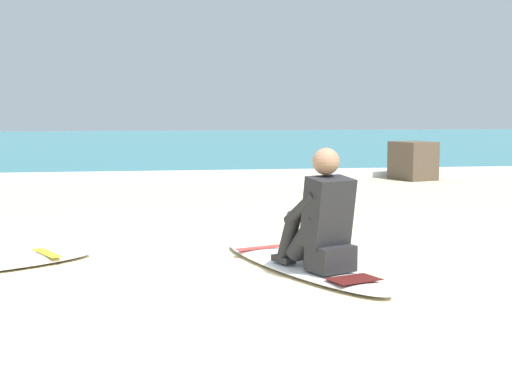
{
  "coord_description": "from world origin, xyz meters",
  "views": [
    {
      "loc": [
        -0.93,
        -5.19,
        1.31
      ],
      "look_at": [
        0.17,
        1.79,
        0.55
      ],
      "focal_mm": 51.3,
      "sensor_mm": 36.0,
      "label": 1
    }
  ],
  "objects": [
    {
      "name": "ground_plane",
      "position": [
        0.0,
        0.0,
        0.0
      ],
      "size": [
        80.0,
        80.0,
        0.0
      ],
      "primitive_type": "plane",
      "color": "beige"
    },
    {
      "name": "sea",
      "position": [
        0.0,
        22.48,
        0.05
      ],
      "size": [
        80.0,
        28.0,
        0.1
      ],
      "primitive_type": "cube",
      "color": "teal",
      "rests_on": "ground"
    },
    {
      "name": "breaking_foam",
      "position": [
        0.0,
        8.78,
        0.06
      ],
      "size": [
        80.0,
        0.9,
        0.11
      ],
      "primitive_type": "cube",
      "color": "white",
      "rests_on": "ground"
    },
    {
      "name": "surfboard_main",
      "position": [
        0.35,
        0.59,
        0.04
      ],
      "size": [
        1.28,
        2.37,
        0.08
      ],
      "color": "white",
      "rests_on": "ground"
    },
    {
      "name": "surfer_seated",
      "position": [
        0.45,
        0.28,
        0.44
      ],
      "size": [
        0.58,
        0.77,
        0.95
      ],
      "color": "#232326",
      "rests_on": "surfboard_main"
    },
    {
      "name": "shoreline_rock",
      "position": [
        4.09,
        7.81,
        0.36
      ],
      "size": [
        0.81,
        0.92,
        0.71
      ],
      "primitive_type": "cube",
      "rotation": [
        0.0,
        0.0,
        0.3
      ],
      "color": "brown",
      "rests_on": "ground"
    }
  ]
}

